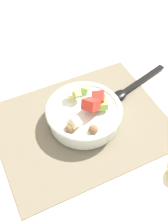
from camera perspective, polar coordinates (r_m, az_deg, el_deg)
ground_plane at (r=0.84m, az=-0.47°, el=-2.58°), size 2.40×2.40×0.00m
placemat at (r=0.83m, az=-0.47°, el=-2.46°), size 0.48×0.38×0.01m
salad_bowl at (r=0.81m, az=0.04°, el=-0.32°), size 0.21×0.21×0.11m
serving_spoon at (r=0.93m, az=9.12°, el=4.73°), size 0.23×0.09×0.01m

